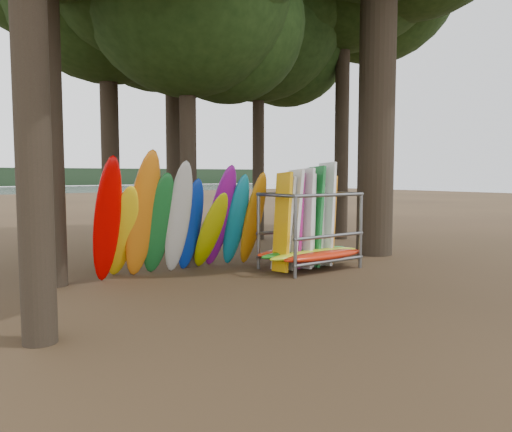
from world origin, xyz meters
TOP-DOWN VIEW (x-y plane):
  - ground at (0.00, 0.00)m, footprint 120.00×120.00m
  - oak_3 at (3.35, 6.22)m, footprint 7.37×7.37m
  - kayak_row at (-2.23, 1.93)m, footprint 4.80×1.92m
  - storage_rack at (0.82, 0.51)m, footprint 3.07×1.57m

SIDE VIEW (x-z plane):
  - ground at x=0.00m, z-range 0.00..0.00m
  - storage_rack at x=0.82m, z-range -0.46..2.42m
  - kayak_row at x=-2.23m, z-range -0.29..2.95m
  - oak_3 at x=3.35m, z-range 2.63..14.35m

